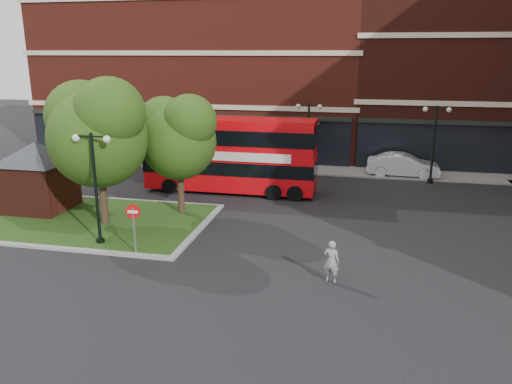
% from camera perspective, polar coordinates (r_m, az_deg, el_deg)
% --- Properties ---
extents(ground, '(120.00, 120.00, 0.00)m').
position_cam_1_polar(ground, '(20.94, -4.19, -7.46)').
color(ground, black).
rests_on(ground, ground).
extents(pavement_far, '(44.00, 3.00, 0.12)m').
position_cam_1_polar(pavement_far, '(36.31, 3.06, 2.74)').
color(pavement_far, slate).
rests_on(pavement_far, ground).
extents(terrace_far_left, '(26.00, 12.00, 14.00)m').
position_cam_1_polar(terrace_far_left, '(44.55, -5.74, 14.12)').
color(terrace_far_left, maroon).
rests_on(terrace_far_left, ground).
extents(terrace_far_right, '(18.00, 12.00, 16.00)m').
position_cam_1_polar(terrace_far_right, '(43.28, 24.18, 14.14)').
color(terrace_far_right, '#471911').
rests_on(terrace_far_right, ground).
extents(traffic_island, '(12.60, 7.60, 0.15)m').
position_cam_1_polar(traffic_island, '(26.62, -19.13, -3.01)').
color(traffic_island, gray).
rests_on(traffic_island, ground).
extents(kiosk, '(6.51, 6.51, 3.60)m').
position_cam_1_polar(kiosk, '(28.48, -23.70, 2.42)').
color(kiosk, '#471911').
rests_on(kiosk, traffic_island).
extents(tree_island_west, '(5.40, 4.71, 7.21)m').
position_cam_1_polar(tree_island_west, '(24.49, -17.79, 6.93)').
color(tree_island_west, '#2D2116').
rests_on(tree_island_west, ground).
extents(tree_island_east, '(4.46, 3.90, 6.29)m').
position_cam_1_polar(tree_island_east, '(25.51, -8.98, 6.56)').
color(tree_island_east, '#2D2116').
rests_on(tree_island_east, ground).
extents(lamp_island, '(1.72, 0.36, 5.00)m').
position_cam_1_polar(lamp_island, '(22.31, -17.89, 0.94)').
color(lamp_island, black).
rests_on(lamp_island, ground).
extents(lamp_far_left, '(1.72, 0.36, 5.00)m').
position_cam_1_polar(lamp_far_left, '(33.57, 5.98, 6.41)').
color(lamp_far_left, black).
rests_on(lamp_far_left, ground).
extents(lamp_far_right, '(1.72, 0.36, 5.00)m').
position_cam_1_polar(lamp_far_right, '(33.69, 19.69, 5.61)').
color(lamp_far_right, black).
rests_on(lamp_far_right, ground).
extents(bus, '(10.27, 2.42, 3.92)m').
position_cam_1_polar(bus, '(29.89, -2.97, 4.82)').
color(bus, red).
rests_on(bus, ground).
extents(woman, '(0.66, 0.51, 1.62)m').
position_cam_1_polar(woman, '(18.70, 8.62, -7.85)').
color(woman, gray).
rests_on(woman, ground).
extents(car_silver, '(3.68, 1.48, 1.25)m').
position_cam_1_polar(car_silver, '(36.92, -5.39, 3.81)').
color(car_silver, '#AEB2B6').
rests_on(car_silver, ground).
extents(car_white, '(4.86, 1.90, 1.58)m').
position_cam_1_polar(car_white, '(35.36, 16.47, 2.96)').
color(car_white, silver).
rests_on(car_white, ground).
extents(no_entry_sign, '(0.62, 0.10, 2.23)m').
position_cam_1_polar(no_entry_sign, '(21.15, -13.82, -3.05)').
color(no_entry_sign, slate).
rests_on(no_entry_sign, ground).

